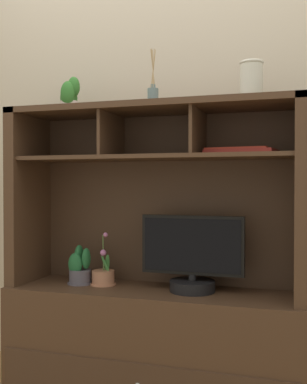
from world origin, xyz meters
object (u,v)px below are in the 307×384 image
Objects in this scene: tv_monitor at (192,259)px; potted_orchid at (103,277)px; media_console at (154,303)px; potted_succulent at (69,96)px; magazine_stack_left at (241,151)px; potted_fern at (80,269)px; ceramic_vase at (251,80)px; diffuser_bottle at (153,95)px.

tv_monitor is 0.48m from potted_orchid.
media_console is at bearing -1.22° from potted_orchid.
potted_orchid is 1.53× the size of potted_succulent.
potted_orchid is 0.79× the size of magazine_stack_left.
potted_fern is 1.13× the size of ceramic_vase.
potted_succulent is at bearing -179.54° from magazine_stack_left.
ceramic_vase is (0.05, -0.04, 0.32)m from magazine_stack_left.
magazine_stack_left is at bearing 1.32° from potted_orchid.
diffuser_bottle reaches higher than tv_monitor.
tv_monitor is at bearing 4.86° from diffuser_bottle.
potted_succulent is (-0.47, 0.01, 1.05)m from media_console.
media_console is 2.92× the size of tv_monitor.
tv_monitor is 0.57m from magazine_stack_left.
diffuser_bottle is (0.00, -0.02, 1.03)m from media_console.
media_console is at bearing 177.57° from ceramic_vase.
ceramic_vase reaches higher than magazine_stack_left.
magazine_stack_left is 1.93× the size of ceramic_vase.
potted_succulent is 0.95m from ceramic_vase.
potted_orchid is 1.22m from ceramic_vase.
diffuser_bottle is 1.54× the size of potted_succulent.
tv_monitor is at bearing 0.97° from potted_fern.
magazine_stack_left is 0.33m from ceramic_vase.
ceramic_vase is at bearing -0.59° from potted_fern.
potted_succulent is 1.00× the size of ceramic_vase.
potted_succulent and ceramic_vase have the same top height.
ceramic_vase is at bearing -1.98° from potted_orchid.
potted_fern is (-0.40, -0.01, 0.15)m from media_console.
potted_succulent is at bearing 160.10° from potted_fern.
potted_orchid is (-0.28, 0.01, 0.11)m from media_console.
diffuser_bottle is at bearing -90.00° from media_console.
tv_monitor is at bearing -1.36° from potted_succulent.
tv_monitor is 2.84× the size of potted_succulent.
magazine_stack_left is (0.70, 0.02, 0.63)m from potted_orchid.
tv_monitor is 1.86× the size of potted_orchid.
diffuser_bottle reaches higher than ceramic_vase.
diffuser_bottle is 0.48m from potted_succulent.
potted_orchid is at bearing 179.16° from tv_monitor.
diffuser_bottle is at bearing -175.14° from tv_monitor.
diffuser_bottle is 1.54× the size of ceramic_vase.
potted_fern is 0.58× the size of magazine_stack_left.
media_console reaches higher than tv_monitor.
magazine_stack_left is 0.95m from potted_succulent.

